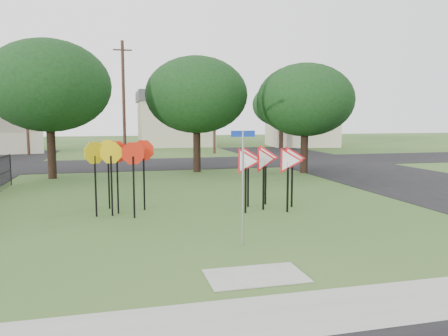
% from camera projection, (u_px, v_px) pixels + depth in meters
% --- Properties ---
extents(ground, '(140.00, 140.00, 0.00)m').
position_uv_depth(ground, '(227.00, 244.00, 11.18)').
color(ground, '#315620').
extents(sidewalk, '(30.00, 1.60, 0.02)m').
position_uv_depth(sidewalk, '(290.00, 315.00, 7.13)').
color(sidewalk, '#989890').
rests_on(sidewalk, ground).
extents(street_right, '(8.00, 50.00, 0.02)m').
position_uv_depth(street_right, '(395.00, 177.00, 23.69)').
color(street_right, black).
rests_on(street_right, ground).
extents(street_far, '(60.00, 8.00, 0.02)m').
position_uv_depth(street_far, '(156.00, 164.00, 30.46)').
color(street_far, black).
rests_on(street_far, ground).
extents(curb_pad, '(2.00, 1.20, 0.02)m').
position_uv_depth(curb_pad, '(256.00, 276.00, 8.86)').
color(curb_pad, '#989890').
rests_on(curb_pad, ground).
extents(street_name_sign, '(0.60, 0.08, 2.90)m').
position_uv_depth(street_name_sign, '(243.00, 180.00, 10.84)').
color(street_name_sign, gray).
rests_on(street_name_sign, ground).
extents(stop_sign_cluster, '(2.30, 1.86, 2.47)m').
position_uv_depth(stop_sign_cluster, '(118.00, 159.00, 14.49)').
color(stop_sign_cluster, black).
rests_on(stop_sign_cluster, ground).
extents(yield_sign_cluster, '(2.87, 1.97, 2.27)m').
position_uv_depth(yield_sign_cluster, '(267.00, 162.00, 15.28)').
color(yield_sign_cluster, black).
rests_on(yield_sign_cluster, ground).
extents(far_pole_a, '(1.40, 0.24, 9.00)m').
position_uv_depth(far_pole_a, '(124.00, 100.00, 33.31)').
color(far_pole_a, '#432B1F').
rests_on(far_pole_a, ground).
extents(far_pole_b, '(1.40, 0.24, 8.50)m').
position_uv_depth(far_pole_b, '(214.00, 105.00, 39.11)').
color(far_pole_b, '#432B1F').
rests_on(far_pole_b, ground).
extents(far_pole_c, '(1.40, 0.24, 9.00)m').
position_uv_depth(far_pole_c, '(26.00, 101.00, 37.17)').
color(far_pole_c, '#432B1F').
rests_on(far_pole_c, ground).
extents(house_mid, '(8.40, 8.40, 6.20)m').
position_uv_depth(house_mid, '(175.00, 118.00, 50.34)').
color(house_mid, beige).
rests_on(house_mid, ground).
extents(house_right, '(8.30, 8.30, 7.20)m').
position_uv_depth(house_right, '(301.00, 114.00, 49.78)').
color(house_right, beige).
rests_on(house_right, ground).
extents(tree_near_left, '(6.40, 6.40, 7.27)m').
position_uv_depth(tree_near_left, '(49.00, 86.00, 22.68)').
color(tree_near_left, black).
rests_on(tree_near_left, ground).
extents(tree_near_mid, '(6.00, 6.00, 6.80)m').
position_uv_depth(tree_near_mid, '(197.00, 95.00, 25.60)').
color(tree_near_mid, black).
rests_on(tree_near_mid, ground).
extents(tree_near_right, '(5.60, 5.60, 6.33)m').
position_uv_depth(tree_near_right, '(305.00, 100.00, 25.14)').
color(tree_near_right, black).
rests_on(tree_near_right, ground).
extents(tree_far_right, '(6.00, 6.00, 6.80)m').
position_uv_depth(tree_far_right, '(282.00, 105.00, 44.86)').
color(tree_far_right, black).
rests_on(tree_far_right, ground).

